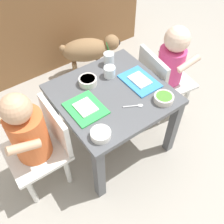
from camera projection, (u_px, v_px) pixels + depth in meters
name	position (u px, v px, depth m)	size (l,w,h in m)	color
ground_plane	(112.00, 141.00, 1.63)	(7.00, 7.00, 0.00)	#9E998E
dining_table	(112.00, 103.00, 1.36)	(0.55, 0.54, 0.42)	#515459
seated_child_left	(31.00, 134.00, 1.17)	(0.28, 0.28, 0.64)	silver
seated_child_right	(169.00, 64.00, 1.52)	(0.32, 0.32, 0.62)	silver
dog	(89.00, 50.00, 1.91)	(0.43, 0.31, 0.32)	olive
food_tray_left	(86.00, 108.00, 1.23)	(0.16, 0.19, 0.02)	green
food_tray_right	(140.00, 81.00, 1.36)	(0.15, 0.21, 0.02)	#388CD8
water_cup_left	(109.00, 60.00, 1.44)	(0.06, 0.06, 0.07)	white
water_cup_right	(110.00, 72.00, 1.37)	(0.06, 0.06, 0.06)	white
veggie_bowl_near	(101.00, 134.00, 1.11)	(0.09, 0.09, 0.03)	white
cereal_bowl_right_side	(88.00, 81.00, 1.34)	(0.10, 0.10, 0.04)	silver
veggie_bowl_far	(164.00, 98.00, 1.26)	(0.10, 0.10, 0.03)	silver
spoon_by_left_tray	(135.00, 106.00, 1.24)	(0.09, 0.06, 0.01)	silver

